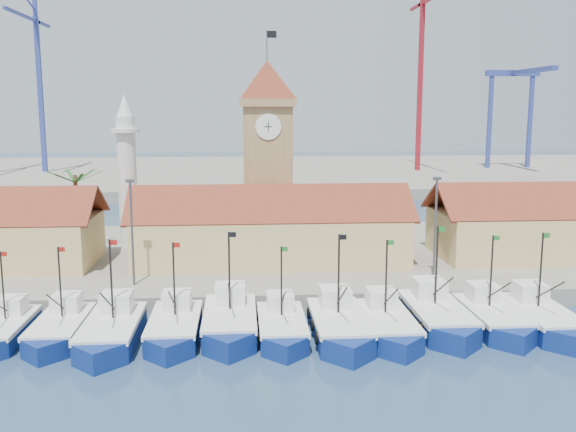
{
  "coord_description": "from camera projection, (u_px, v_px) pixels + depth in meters",
  "views": [
    {
      "loc": [
        -2.79,
        -41.66,
        16.39
      ],
      "look_at": [
        1.59,
        18.0,
        6.27
      ],
      "focal_mm": 40.0,
      "sensor_mm": 36.0,
      "label": 1
    }
  ],
  "objects": [
    {
      "name": "boat_5",
      "position": [
        282.0,
        329.0,
        45.95
      ],
      "size": [
        3.36,
        9.21,
        6.97
      ],
      "color": "navy",
      "rests_on": "ground"
    },
    {
      "name": "minaret",
      "position": [
        127.0,
        171.0,
        68.72
      ],
      "size": [
        3.0,
        3.0,
        16.3
      ],
      "color": "silver",
      "rests_on": "quay"
    },
    {
      "name": "quay",
      "position": [
        269.0,
        258.0,
        67.37
      ],
      "size": [
        140.0,
        32.0,
        1.5
      ],
      "primitive_type": "cube",
      "color": "gray",
      "rests_on": "ground"
    },
    {
      "name": "boat_0",
      "position": [
        2.0,
        332.0,
        45.36
      ],
      "size": [
        3.25,
        8.9,
        6.74
      ],
      "color": "navy",
      "rests_on": "ground"
    },
    {
      "name": "boat_2",
      "position": [
        111.0,
        334.0,
        44.79
      ],
      "size": [
        3.73,
        10.22,
        7.73
      ],
      "color": "navy",
      "rests_on": "ground"
    },
    {
      "name": "crane_red_right",
      "position": [
        423.0,
        58.0,
        143.85
      ],
      "size": [
        1.0,
        34.14,
        45.5
      ],
      "color": "maroon",
      "rests_on": "terminal"
    },
    {
      "name": "terminal",
      "position": [
        253.0,
        173.0,
        151.9
      ],
      "size": [
        240.0,
        80.0,
        2.0
      ],
      "primitive_type": "cube",
      "color": "gray",
      "rests_on": "ground"
    },
    {
      "name": "clock_tower",
      "position": [
        267.0,
        150.0,
        67.46
      ],
      "size": [
        5.8,
        5.8,
        22.7
      ],
      "color": "#A98357",
      "rests_on": "quay"
    },
    {
      "name": "boat_7",
      "position": [
        388.0,
        327.0,
        46.25
      ],
      "size": [
        3.57,
        9.79,
        7.4
      ],
      "color": "navy",
      "rests_on": "ground"
    },
    {
      "name": "boat_8",
      "position": [
        438.0,
        319.0,
        47.87
      ],
      "size": [
        3.91,
        10.72,
        8.11
      ],
      "color": "navy",
      "rests_on": "ground"
    },
    {
      "name": "lamp_posts",
      "position": [
        280.0,
        225.0,
        54.65
      ],
      "size": [
        80.7,
        0.25,
        9.03
      ],
      "color": "#3F3F44",
      "rests_on": "quay"
    },
    {
      "name": "gantry",
      "position": [
        517.0,
        92.0,
        149.9
      ],
      "size": [
        13.0,
        22.0,
        23.2
      ],
      "color": "#303E92",
      "rests_on": "terminal"
    },
    {
      "name": "boat_6",
      "position": [
        340.0,
        328.0,
        45.83
      ],
      "size": [
        3.82,
        10.46,
        7.91
      ],
      "color": "navy",
      "rests_on": "ground"
    },
    {
      "name": "boat_1",
      "position": [
        60.0,
        331.0,
        45.62
      ],
      "size": [
        3.39,
        9.28,
        7.02
      ],
      "color": "navy",
      "rests_on": "ground"
    },
    {
      "name": "boat_4",
      "position": [
        230.0,
        324.0,
        46.69
      ],
      "size": [
        3.82,
        10.47,
        7.93
      ],
      "color": "navy",
      "rests_on": "ground"
    },
    {
      "name": "palm_tree",
      "position": [
        77.0,
        206.0,
        66.98
      ],
      "size": [
        5.6,
        5.03,
        8.39
      ],
      "color": "brown",
      "rests_on": "quay"
    },
    {
      "name": "boat_9",
      "position": [
        493.0,
        320.0,
        47.83
      ],
      "size": [
        3.58,
        9.8,
        7.41
      ],
      "color": "navy",
      "rests_on": "ground"
    },
    {
      "name": "boat_3",
      "position": [
        174.0,
        329.0,
        45.76
      ],
      "size": [
        3.53,
        9.68,
        7.32
      ],
      "color": "navy",
      "rests_on": "ground"
    },
    {
      "name": "hall_center",
      "position": [
        270.0,
        236.0,
        62.9
      ],
      "size": [
        27.04,
        10.13,
        7.61
      ],
      "color": "tan",
      "rests_on": "quay"
    },
    {
      "name": "ground",
      "position": [
        284.0,
        350.0,
        43.9
      ],
      "size": [
        400.0,
        400.0,
        0.0
      ],
      "primitive_type": "plane",
      "color": "navy",
      "rests_on": "ground"
    },
    {
      "name": "crane_blue_near",
      "position": [
        38.0,
        70.0,
        141.63
      ],
      "size": [
        1.0,
        29.19,
        41.21
      ],
      "color": "#303E92",
      "rests_on": "terminal"
    },
    {
      "name": "boat_10",
      "position": [
        543.0,
        321.0,
        47.53
      ],
      "size": [
        3.71,
        10.16,
        7.69
      ],
      "color": "navy",
      "rests_on": "ground"
    }
  ]
}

